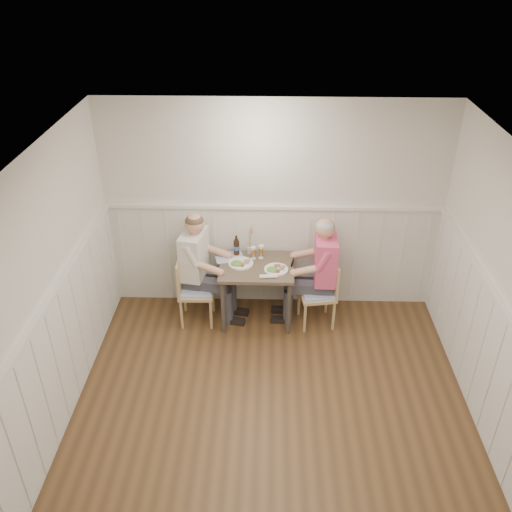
{
  "coord_description": "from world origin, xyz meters",
  "views": [
    {
      "loc": [
        -0.05,
        -3.51,
        4.08
      ],
      "look_at": [
        -0.19,
        1.64,
        1.0
      ],
      "focal_mm": 38.0,
      "sensor_mm": 36.0,
      "label": 1
    }
  ],
  "objects_px": {
    "dining_table": "(256,273)",
    "grass_vase": "(249,241)",
    "diner_cream": "(199,274)",
    "chair_right": "(322,290)",
    "man_in_pink": "(320,278)",
    "beer_bottle": "(236,246)",
    "chair_left": "(192,288)"
  },
  "relations": [
    {
      "from": "chair_left",
      "to": "diner_cream",
      "type": "height_order",
      "value": "diner_cream"
    },
    {
      "from": "man_in_pink",
      "to": "dining_table",
      "type": "bearing_deg",
      "value": -179.62
    },
    {
      "from": "chair_left",
      "to": "man_in_pink",
      "type": "height_order",
      "value": "man_in_pink"
    },
    {
      "from": "chair_right",
      "to": "man_in_pink",
      "type": "relative_size",
      "value": 0.62
    },
    {
      "from": "chair_left",
      "to": "grass_vase",
      "type": "bearing_deg",
      "value": 26.78
    },
    {
      "from": "chair_right",
      "to": "man_in_pink",
      "type": "xyz_separation_m",
      "value": [
        -0.02,
        0.07,
        0.12
      ]
    },
    {
      "from": "man_in_pink",
      "to": "diner_cream",
      "type": "bearing_deg",
      "value": 178.12
    },
    {
      "from": "dining_table",
      "to": "diner_cream",
      "type": "distance_m",
      "value": 0.69
    },
    {
      "from": "diner_cream",
      "to": "beer_bottle",
      "type": "xyz_separation_m",
      "value": [
        0.44,
        0.19,
        0.28
      ]
    },
    {
      "from": "man_in_pink",
      "to": "diner_cream",
      "type": "distance_m",
      "value": 1.44
    },
    {
      "from": "chair_left",
      "to": "beer_bottle",
      "type": "relative_size",
      "value": 3.36
    },
    {
      "from": "chair_right",
      "to": "man_in_pink",
      "type": "distance_m",
      "value": 0.14
    },
    {
      "from": "man_in_pink",
      "to": "beer_bottle",
      "type": "bearing_deg",
      "value": 166.61
    },
    {
      "from": "diner_cream",
      "to": "dining_table",
      "type": "bearing_deg",
      "value": -4.34
    },
    {
      "from": "grass_vase",
      "to": "chair_right",
      "type": "bearing_deg",
      "value": -21.31
    },
    {
      "from": "beer_bottle",
      "to": "diner_cream",
      "type": "bearing_deg",
      "value": -156.76
    },
    {
      "from": "grass_vase",
      "to": "man_in_pink",
      "type": "bearing_deg",
      "value": -17.63
    },
    {
      "from": "chair_right",
      "to": "diner_cream",
      "type": "relative_size",
      "value": 0.61
    },
    {
      "from": "chair_left",
      "to": "man_in_pink",
      "type": "bearing_deg",
      "value": 2.55
    },
    {
      "from": "diner_cream",
      "to": "grass_vase",
      "type": "relative_size",
      "value": 3.55
    },
    {
      "from": "beer_bottle",
      "to": "grass_vase",
      "type": "xyz_separation_m",
      "value": [
        0.15,
        0.03,
        0.06
      ]
    },
    {
      "from": "chair_right",
      "to": "grass_vase",
      "type": "xyz_separation_m",
      "value": [
        -0.87,
        0.34,
        0.46
      ]
    },
    {
      "from": "dining_table",
      "to": "grass_vase",
      "type": "bearing_deg",
      "value": 109.32
    },
    {
      "from": "chair_right",
      "to": "grass_vase",
      "type": "distance_m",
      "value": 1.04
    },
    {
      "from": "chair_right",
      "to": "beer_bottle",
      "type": "xyz_separation_m",
      "value": [
        -1.02,
        0.31,
        0.4
      ]
    },
    {
      "from": "dining_table",
      "to": "chair_right",
      "type": "xyz_separation_m",
      "value": [
        0.77,
        -0.06,
        -0.18
      ]
    },
    {
      "from": "dining_table",
      "to": "chair_right",
      "type": "distance_m",
      "value": 0.79
    },
    {
      "from": "dining_table",
      "to": "grass_vase",
      "type": "relative_size",
      "value": 2.18
    },
    {
      "from": "chair_right",
      "to": "grass_vase",
      "type": "relative_size",
      "value": 2.17
    },
    {
      "from": "chair_left",
      "to": "chair_right",
      "type": "bearing_deg",
      "value": -0.03
    },
    {
      "from": "chair_right",
      "to": "diner_cream",
      "type": "bearing_deg",
      "value": 175.46
    },
    {
      "from": "chair_left",
      "to": "man_in_pink",
      "type": "relative_size",
      "value": 0.62
    }
  ]
}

